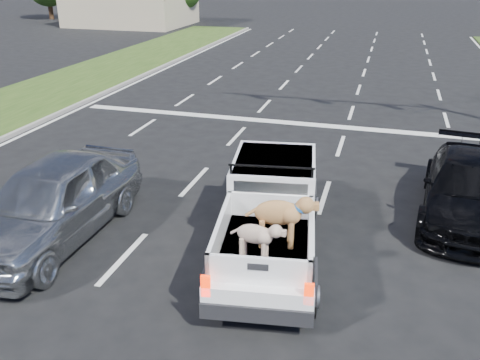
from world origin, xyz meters
name	(u,v)px	position (x,y,z in m)	size (l,w,h in m)	color
ground	(205,272)	(0.00, 0.00, 0.00)	(160.00, 160.00, 0.00)	black
road_markings	(278,155)	(0.00, 6.56, 0.01)	(17.75, 60.00, 0.01)	silver
curb_left	(15,133)	(-9.05, 6.00, 0.07)	(0.15, 60.00, 0.14)	gray
pickup_truck	(270,212)	(1.00, 1.13, 0.87)	(2.50, 5.19, 1.87)	black
silver_sedan	(52,201)	(-3.54, 0.40, 0.86)	(2.02, 5.03, 1.71)	#A3A6AA
black_coupe	(468,189)	(5.00, 3.89, 0.69)	(1.94, 4.76, 1.38)	black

